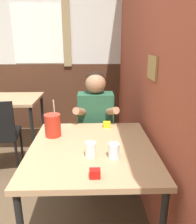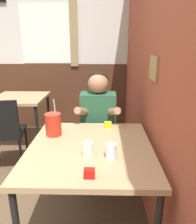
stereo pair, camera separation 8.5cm
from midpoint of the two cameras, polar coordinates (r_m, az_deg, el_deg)
brick_wall_right at (r=2.35m, az=13.06°, el=15.25°), size 0.08×4.58×2.70m
back_wall at (r=3.69m, az=-10.80°, el=16.26°), size 5.34×0.09×2.70m
main_table at (r=1.59m, az=-0.44°, el=-11.16°), size 0.87×0.94×0.73m
background_table at (r=3.15m, az=-18.95°, el=2.11°), size 0.69×0.68×0.73m
chair_near_window at (r=2.60m, az=-22.68°, el=-4.34°), size 0.46×0.46×0.88m
person_seated at (r=2.20m, az=1.14°, el=-4.19°), size 0.42×0.40×1.18m
cocktail_pitcher at (r=1.74m, az=-10.23°, el=-3.22°), size 0.13×0.13×0.29m
glass_near_pitcher at (r=1.40m, az=5.16°, el=-10.19°), size 0.07×0.07×0.10m
glass_center at (r=1.41m, az=-0.94°, el=-9.78°), size 0.07×0.07×0.10m
condiment_ketchup at (r=1.23m, az=-0.20°, el=-15.76°), size 0.06×0.04×0.05m
condiment_mustard at (r=1.89m, az=3.90°, el=-3.35°), size 0.06×0.04×0.05m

